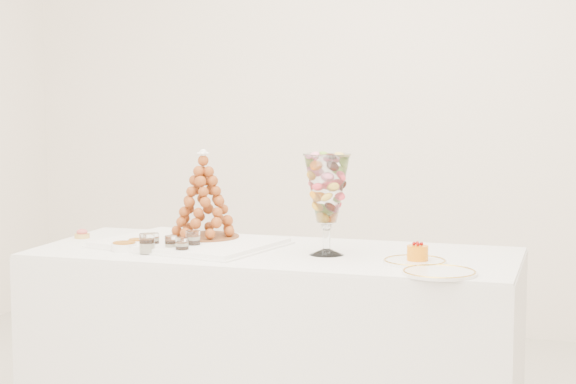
% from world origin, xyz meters
% --- Properties ---
extents(buffet_table, '(1.88, 0.83, 0.70)m').
position_xyz_m(buffet_table, '(-0.08, 0.28, 0.35)').
color(buffet_table, white).
rests_on(buffet_table, ground).
extents(lace_tray, '(0.72, 0.59, 0.02)m').
position_xyz_m(lace_tray, '(-0.44, 0.28, 0.71)').
color(lace_tray, white).
rests_on(lace_tray, buffet_table).
extents(macaron_vase, '(0.17, 0.17, 0.38)m').
position_xyz_m(macaron_vase, '(0.14, 0.26, 0.95)').
color(macaron_vase, white).
rests_on(macaron_vase, buffet_table).
extents(cake_plate, '(0.23, 0.23, 0.01)m').
position_xyz_m(cake_plate, '(0.49, 0.20, 0.71)').
color(cake_plate, white).
rests_on(cake_plate, buffet_table).
extents(spare_plate, '(0.25, 0.25, 0.01)m').
position_xyz_m(spare_plate, '(0.61, 0.03, 0.71)').
color(spare_plate, white).
rests_on(spare_plate, buffet_table).
extents(pink_tart, '(0.06, 0.06, 0.04)m').
position_xyz_m(pink_tart, '(-0.94, 0.30, 0.72)').
color(pink_tart, tan).
rests_on(pink_tart, buffet_table).
extents(verrine_a, '(0.05, 0.05, 0.06)m').
position_xyz_m(verrine_a, '(-0.53, 0.16, 0.73)').
color(verrine_a, white).
rests_on(verrine_a, buffet_table).
extents(verrine_b, '(0.05, 0.05, 0.06)m').
position_xyz_m(verrine_b, '(-0.43, 0.11, 0.73)').
color(verrine_b, white).
rests_on(verrine_b, buffet_table).
extents(verrine_c, '(0.07, 0.07, 0.08)m').
position_xyz_m(verrine_c, '(-0.38, 0.18, 0.74)').
color(verrine_c, white).
rests_on(verrine_c, buffet_table).
extents(verrine_d, '(0.07, 0.07, 0.08)m').
position_xyz_m(verrine_d, '(-0.50, 0.05, 0.74)').
color(verrine_d, white).
rests_on(verrine_d, buffet_table).
extents(verrine_e, '(0.06, 0.06, 0.07)m').
position_xyz_m(verrine_e, '(-0.37, 0.07, 0.74)').
color(verrine_e, white).
rests_on(verrine_e, buffet_table).
extents(ramekin_back, '(0.08, 0.08, 0.02)m').
position_xyz_m(ramekin_back, '(-0.62, 0.19, 0.72)').
color(ramekin_back, white).
rests_on(ramekin_back, buffet_table).
extents(ramekin_front, '(0.10, 0.10, 0.03)m').
position_xyz_m(ramekin_front, '(-0.62, 0.08, 0.72)').
color(ramekin_front, white).
rests_on(ramekin_front, buffet_table).
extents(croquembouche, '(0.28, 0.28, 0.35)m').
position_xyz_m(croquembouche, '(-0.42, 0.37, 0.90)').
color(croquembouche, brown).
rests_on(croquembouche, lace_tray).
extents(mousse_cake, '(0.08, 0.08, 0.07)m').
position_xyz_m(mousse_cake, '(0.49, 0.21, 0.74)').
color(mousse_cake, orange).
rests_on(mousse_cake, cake_plate).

